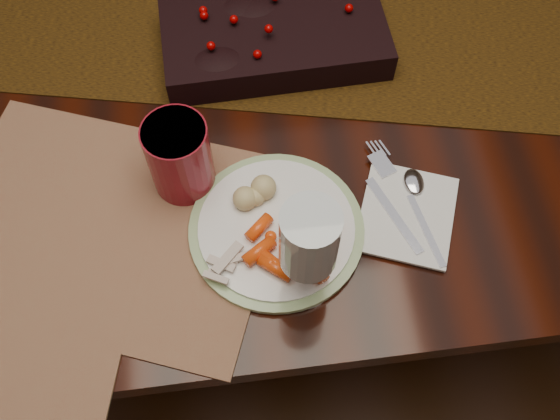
{
  "coord_description": "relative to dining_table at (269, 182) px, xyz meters",
  "views": [
    {
      "loc": [
        -0.06,
        -0.69,
        1.56
      ],
      "look_at": [
        -0.01,
        -0.29,
        0.8
      ],
      "focal_mm": 40.0,
      "sensor_mm": 36.0,
      "label": 1
    }
  ],
  "objects": [
    {
      "name": "spoon",
      "position": [
        0.19,
        -0.31,
        0.39
      ],
      "size": [
        0.06,
        0.15,
        0.0
      ],
      "primitive_type": null,
      "rotation": [
        0.0,
        0.0,
        0.18
      ],
      "color": "silver",
      "rests_on": "napkin"
    },
    {
      "name": "table_runner",
      "position": [
        0.05,
        0.06,
        0.38
      ],
      "size": [
        1.58,
        0.65,
        0.0
      ],
      "primitive_type": "cube",
      "rotation": [
        0.0,
        0.0,
        -0.22
      ],
      "color": "#4F2608",
      "rests_on": "dining_table"
    },
    {
      "name": "centerpiece",
      "position": [
        0.02,
        0.03,
        0.41
      ],
      "size": [
        0.37,
        0.2,
        0.07
      ],
      "primitive_type": null,
      "rotation": [
        0.0,
        0.0,
        0.03
      ],
      "color": "black",
      "rests_on": "table_runner"
    },
    {
      "name": "wine_glass",
      "position": [
        0.01,
        -0.39,
        0.48
      ],
      "size": [
        0.09,
        0.09,
        0.2
      ],
      "primitive_type": null,
      "rotation": [
        0.0,
        0.0,
        -0.28
      ],
      "color": "#B4B8BB",
      "rests_on": "dining_table"
    },
    {
      "name": "dining_table",
      "position": [
        0.0,
        0.0,
        0.0
      ],
      "size": [
        1.8,
        1.0,
        0.75
      ],
      "primitive_type": "cube",
      "color": "black",
      "rests_on": "floor"
    },
    {
      "name": "floor",
      "position": [
        0.0,
        0.0,
        -0.38
      ],
      "size": [
        5.0,
        5.0,
        0.0
      ],
      "primitive_type": "plane",
      "color": "black",
      "rests_on": "ground"
    },
    {
      "name": "napkin",
      "position": [
        0.17,
        -0.3,
        0.38
      ],
      "size": [
        0.18,
        0.19,
        0.01
      ],
      "primitive_type": "cube",
      "rotation": [
        0.0,
        0.0,
        -0.38
      ],
      "color": "white",
      "rests_on": "placemat_main"
    },
    {
      "name": "dinner_plate",
      "position": [
        -0.02,
        -0.3,
        0.39
      ],
      "size": [
        0.28,
        0.28,
        0.01
      ],
      "primitive_type": "cylinder",
      "rotation": [
        0.0,
        0.0,
        0.11
      ],
      "color": "white",
      "rests_on": "placemat_main"
    },
    {
      "name": "fork",
      "position": [
        0.15,
        -0.28,
        0.39
      ],
      "size": [
        0.09,
        0.17,
        0.0
      ],
      "primitive_type": null,
      "rotation": [
        0.0,
        0.0,
        0.36
      ],
      "color": "silver",
      "rests_on": "napkin"
    },
    {
      "name": "mashed_potatoes",
      "position": [
        -0.04,
        -0.26,
        0.41
      ],
      "size": [
        0.08,
        0.07,
        0.04
      ],
      "primitive_type": null,
      "rotation": [
        0.0,
        0.0,
        0.11
      ],
      "color": "tan",
      "rests_on": "dinner_plate"
    },
    {
      "name": "placemat_main",
      "position": [
        -0.26,
        -0.26,
        0.38
      ],
      "size": [
        0.56,
        0.49,
        0.0
      ],
      "primitive_type": "cube",
      "rotation": [
        0.0,
        0.0,
        -0.37
      ],
      "color": "brown",
      "rests_on": "dining_table"
    },
    {
      "name": "red_cup",
      "position": [
        -0.14,
        -0.2,
        0.44
      ],
      "size": [
        0.12,
        0.12,
        0.13
      ],
      "primitive_type": "cylinder",
      "rotation": [
        0.0,
        0.0,
        0.34
      ],
      "color": "maroon",
      "rests_on": "placemat_main"
    },
    {
      "name": "turkey_shreds",
      "position": [
        -0.09,
        -0.36,
        0.4
      ],
      "size": [
        0.08,
        0.07,
        0.02
      ],
      "primitive_type": null,
      "rotation": [
        0.0,
        0.0,
        -0.06
      ],
      "color": "beige",
      "rests_on": "dinner_plate"
    },
    {
      "name": "baby_carrots",
      "position": [
        0.0,
        -0.34,
        0.4
      ],
      "size": [
        0.13,
        0.12,
        0.02
      ],
      "primitive_type": null,
      "rotation": [
        0.0,
        0.0,
        0.17
      ],
      "color": "#F74910",
      "rests_on": "dinner_plate"
    }
  ]
}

